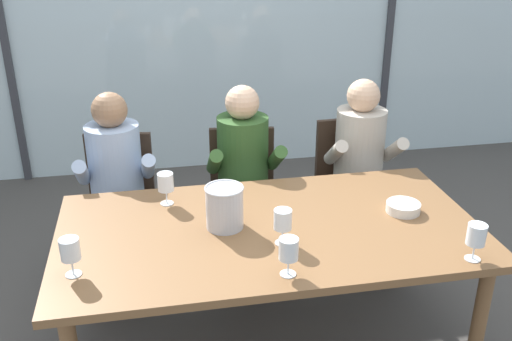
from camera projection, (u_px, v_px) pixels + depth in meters
name	position (u px, v px, depth m)	size (l,w,h in m)	color
ground	(239.00, 249.00, 4.03)	(14.00, 14.00, 0.00)	#4C4742
window_glass_panel	(207.00, 22.00, 4.89)	(7.26, 0.03, 2.60)	silver
window_mullion_left	(3.00, 29.00, 4.60)	(0.06, 0.06, 2.60)	#38383D
window_mullion_right	(390.00, 17.00, 5.15)	(0.06, 0.06, 2.60)	#38383D
hillside_vineyard	(179.00, 3.00, 8.60)	(13.26, 2.40, 1.87)	#568942
dining_table	(269.00, 239.00, 2.86)	(2.06, 1.08, 0.73)	brown
chair_near_curtain	(119.00, 193.00, 3.67)	(0.50, 0.50, 0.88)	#332319
chair_left_of_center	(243.00, 187.00, 3.76)	(0.49, 0.49, 0.88)	#332319
chair_center	(350.00, 175.00, 3.94)	(0.46, 0.46, 0.88)	#332319
person_pale_blue_shirt	(116.00, 179.00, 3.46)	(0.48, 0.62, 1.20)	#9EB2D1
person_olive_shirt	(245.00, 169.00, 3.59)	(0.47, 0.62, 1.20)	#2D5123
person_beige_jumper	(362.00, 160.00, 3.72)	(0.48, 0.63, 1.20)	#B7AD9E
ice_bucket_primary	(225.00, 206.00, 2.79)	(0.19, 0.19, 0.22)	#B7B7BC
tasting_bowl	(403.00, 207.00, 2.97)	(0.17, 0.17, 0.05)	silver
wine_glass_by_left_taster	(70.00, 251.00, 2.41)	(0.08, 0.08, 0.17)	silver
wine_glass_near_bucket	(166.00, 183.00, 3.02)	(0.08, 0.08, 0.17)	silver
wine_glass_center_pour	(289.00, 251.00, 2.41)	(0.08, 0.08, 0.17)	silver
wine_glass_by_right_taster	(476.00, 236.00, 2.52)	(0.08, 0.08, 0.17)	silver
wine_glass_spare_empty	(283.00, 221.00, 2.65)	(0.08, 0.08, 0.17)	silver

